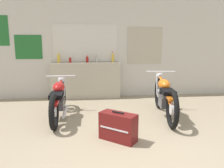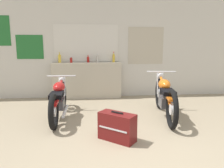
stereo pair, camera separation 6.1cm
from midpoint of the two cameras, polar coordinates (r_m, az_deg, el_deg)
The scene contains 11 objects.
ground_plane at distance 3.09m, azimuth 5.66°, elevation -18.50°, with size 24.00×24.00×0.00m, color gray.
wall_back at distance 6.29m, azimuth -1.22°, elevation 9.43°, with size 10.00×0.07×2.80m.
sill_counter at distance 6.16m, azimuth -7.06°, elevation 0.91°, with size 1.91×0.28×1.00m.
bottle_leftmost at distance 6.17m, azimuth -14.07°, elevation 6.57°, with size 0.08×0.08×0.28m.
bottle_left_center at distance 6.09m, azimuth -11.15°, elevation 6.19°, with size 0.07×0.07×0.18m.
bottle_center at distance 6.12m, azimuth -6.78°, elevation 6.44°, with size 0.07×0.07×0.20m.
bottle_right_center at distance 6.14m, azimuth -4.30°, elevation 6.67°, with size 0.07×0.07×0.25m.
bottle_rightmost at distance 6.16m, azimuth -0.09°, elevation 6.91°, with size 0.07×0.07×0.29m.
motorcycle_orange at distance 4.64m, azimuth 13.26°, elevation -3.24°, with size 0.64×2.01×0.90m.
motorcycle_red at distance 4.60m, azimuth -14.11°, elevation -3.82°, with size 0.64×1.97×0.81m.
hard_case_darkred at distance 3.47m, azimuth 1.08°, elevation -11.11°, with size 0.60×0.56×0.46m.
Camera 1 is at (-0.62, -2.65, 1.48)m, focal length 35.00 mm.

